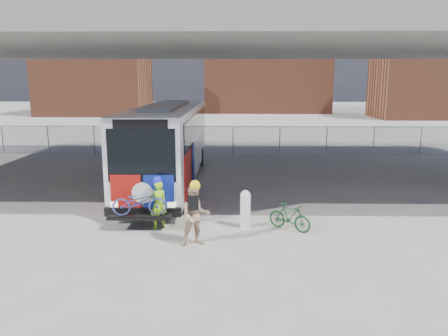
{
  "coord_description": "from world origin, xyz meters",
  "views": [
    {
      "loc": [
        0.96,
        -15.87,
        4.75
      ],
      "look_at": [
        0.66,
        -0.32,
        1.6
      ],
      "focal_mm": 35.0,
      "sensor_mm": 36.0,
      "label": 1
    }
  ],
  "objects_px": {
    "cyclist_tan": "(195,215)",
    "cyclist_hivis": "(158,203)",
    "bike_parked": "(290,217)",
    "bollard": "(245,208)",
    "bus": "(168,138)"
  },
  "relations": [
    {
      "from": "bike_parked",
      "to": "cyclist_tan",
      "type": "bearing_deg",
      "value": 150.69
    },
    {
      "from": "bollard",
      "to": "cyclist_tan",
      "type": "bearing_deg",
      "value": -134.29
    },
    {
      "from": "bus",
      "to": "bollard",
      "type": "bearing_deg",
      "value": -61.83
    },
    {
      "from": "cyclist_tan",
      "to": "cyclist_hivis",
      "type": "bearing_deg",
      "value": 115.84
    },
    {
      "from": "bus",
      "to": "bike_parked",
      "type": "relative_size",
      "value": 8.71
    },
    {
      "from": "bollard",
      "to": "cyclist_hivis",
      "type": "xyz_separation_m",
      "value": [
        -2.82,
        -0.06,
        0.16
      ]
    },
    {
      "from": "bollard",
      "to": "bus",
      "type": "bearing_deg",
      "value": 118.17
    },
    {
      "from": "bike_parked",
      "to": "cyclist_hivis",
      "type": "bearing_deg",
      "value": 124.17
    },
    {
      "from": "cyclist_hivis",
      "to": "cyclist_tan",
      "type": "height_order",
      "value": "cyclist_tan"
    },
    {
      "from": "cyclist_hivis",
      "to": "bus",
      "type": "bearing_deg",
      "value": -117.56
    },
    {
      "from": "cyclist_tan",
      "to": "bollard",
      "type": "bearing_deg",
      "value": 29.5
    },
    {
      "from": "cyclist_hivis",
      "to": "cyclist_tan",
      "type": "relative_size",
      "value": 0.89
    },
    {
      "from": "bollard",
      "to": "bike_parked",
      "type": "distance_m",
      "value": 1.45
    },
    {
      "from": "cyclist_hivis",
      "to": "bike_parked",
      "type": "xyz_separation_m",
      "value": [
        4.23,
        -0.13,
        -0.39
      ]
    },
    {
      "from": "bus",
      "to": "cyclist_tan",
      "type": "height_order",
      "value": "bus"
    }
  ]
}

